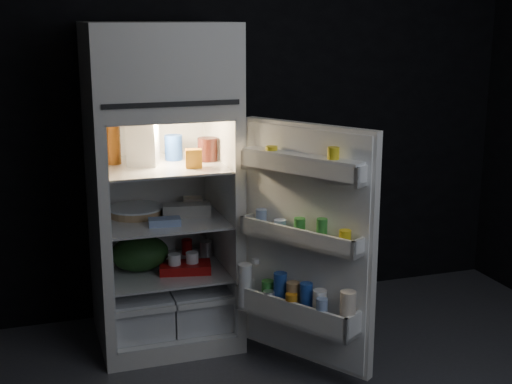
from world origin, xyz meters
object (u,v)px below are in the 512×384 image
object	(u,v)px
refrigerator	(161,175)
egg_carton	(187,210)
yogurt_tray	(185,268)
milk_jug	(143,143)
fridge_door	(304,250)

from	to	relation	value
refrigerator	egg_carton	size ratio (longest dim) A/B	6.72
refrigerator	yogurt_tray	bearing A→B (deg)	-55.00
refrigerator	milk_jug	size ratio (longest dim) A/B	7.42
refrigerator	fridge_door	bearing A→B (deg)	-50.15
fridge_door	yogurt_tray	size ratio (longest dim) A/B	4.34
fridge_door	milk_jug	size ratio (longest dim) A/B	5.08
refrigerator	yogurt_tray	world-z (taller)	refrigerator
refrigerator	milk_jug	distance (m)	0.22
fridge_door	egg_carton	size ratio (longest dim) A/B	4.61
refrigerator	fridge_door	world-z (taller)	refrigerator
egg_carton	milk_jug	bearing A→B (deg)	-179.81
milk_jug	egg_carton	distance (m)	0.45
fridge_door	egg_carton	bearing A→B (deg)	125.83
refrigerator	egg_carton	xyz separation A→B (m)	(0.13, -0.07, -0.19)
milk_jug	yogurt_tray	world-z (taller)	milk_jug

